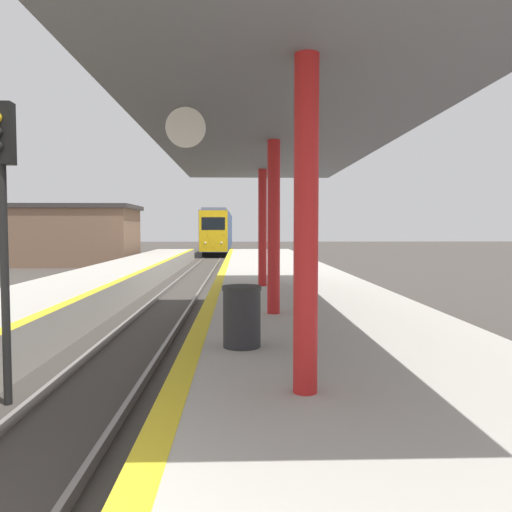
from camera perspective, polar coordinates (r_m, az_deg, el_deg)
name	(u,v)px	position (r m, az deg, el deg)	size (l,w,h in m)	color
train	(219,232)	(55.95, -4.27, 2.79)	(2.60, 23.51, 4.56)	black
signal_near	(2,195)	(8.23, -27.02, 6.22)	(0.36, 0.31, 4.46)	black
station_canopy	(274,139)	(10.16, 2.04, 13.20)	(4.77, 14.62, 3.67)	red
trash_bin	(242,316)	(7.25, -1.63, -6.89)	(0.57, 0.57, 0.89)	#262628
station_building	(60,235)	(38.65, -21.48, 2.25)	(10.91, 5.94, 4.34)	brown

